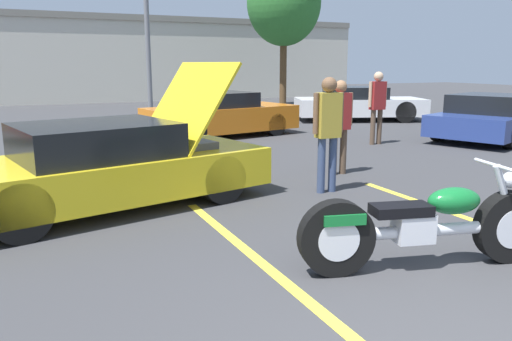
{
  "coord_description": "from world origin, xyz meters",
  "views": [
    {
      "loc": [
        -2.4,
        -1.7,
        1.93
      ],
      "look_at": [
        -0.18,
        3.1,
        0.8
      ],
      "focal_mm": 35.0,
      "sensor_mm": 36.0,
      "label": 1
    }
  ],
  "objects_px": {
    "tree_background": "(284,3)",
    "show_car_hood_open": "(110,166)",
    "spectator_by_show_car": "(340,119)",
    "spectator_midground": "(328,125)",
    "light_pole": "(148,1)",
    "motorcycle": "(426,226)",
    "spectator_near_motorcycle": "(377,101)",
    "parked_car_right_row": "(493,118)",
    "parked_car_mid_right_row": "(358,104)",
    "parked_car_mid_left_row": "(220,115)"
  },
  "relations": [
    {
      "from": "parked_car_mid_right_row",
      "to": "spectator_midground",
      "type": "distance_m",
      "value": 10.36
    },
    {
      "from": "show_car_hood_open",
      "to": "spectator_midground",
      "type": "height_order",
      "value": "show_car_hood_open"
    },
    {
      "from": "parked_car_mid_right_row",
      "to": "spectator_by_show_car",
      "type": "bearing_deg",
      "value": -107.1
    },
    {
      "from": "spectator_by_show_car",
      "to": "parked_car_mid_right_row",
      "type": "bearing_deg",
      "value": 51.73
    },
    {
      "from": "spectator_midground",
      "to": "spectator_near_motorcycle",
      "type": "bearing_deg",
      "value": 43.65
    },
    {
      "from": "parked_car_right_row",
      "to": "spectator_midground",
      "type": "height_order",
      "value": "spectator_midground"
    },
    {
      "from": "motorcycle",
      "to": "parked_car_mid_right_row",
      "type": "xyz_separation_m",
      "value": [
        7.21,
        10.96,
        0.15
      ]
    },
    {
      "from": "parked_car_mid_left_row",
      "to": "parked_car_right_row",
      "type": "bearing_deg",
      "value": -40.7
    },
    {
      "from": "light_pole",
      "to": "parked_car_mid_left_row",
      "type": "distance_m",
      "value": 6.84
    },
    {
      "from": "parked_car_right_row",
      "to": "spectator_by_show_car",
      "type": "xyz_separation_m",
      "value": [
        -6.03,
        -1.87,
        0.42
      ]
    },
    {
      "from": "motorcycle",
      "to": "parked_car_right_row",
      "type": "xyz_separation_m",
      "value": [
        7.65,
        5.75,
        0.14
      ]
    },
    {
      "from": "spectator_by_show_car",
      "to": "spectator_midground",
      "type": "bearing_deg",
      "value": -131.47
    },
    {
      "from": "motorcycle",
      "to": "spectator_by_show_car",
      "type": "relative_size",
      "value": 1.49
    },
    {
      "from": "light_pole",
      "to": "spectator_midground",
      "type": "relative_size",
      "value": 4.3
    },
    {
      "from": "tree_background",
      "to": "spectator_near_motorcycle",
      "type": "height_order",
      "value": "tree_background"
    },
    {
      "from": "parked_car_mid_right_row",
      "to": "parked_car_right_row",
      "type": "height_order",
      "value": "parked_car_right_row"
    },
    {
      "from": "light_pole",
      "to": "parked_car_right_row",
      "type": "xyz_separation_m",
      "value": [
        6.71,
        -9.36,
        -3.57
      ]
    },
    {
      "from": "spectator_by_show_car",
      "to": "parked_car_right_row",
      "type": "bearing_deg",
      "value": 17.22
    },
    {
      "from": "show_car_hood_open",
      "to": "spectator_midground",
      "type": "bearing_deg",
      "value": -22.9
    },
    {
      "from": "tree_background",
      "to": "show_car_hood_open",
      "type": "xyz_separation_m",
      "value": [
        -10.04,
        -14.02,
        -4.07
      ]
    },
    {
      "from": "tree_background",
      "to": "parked_car_right_row",
      "type": "bearing_deg",
      "value": -90.0
    },
    {
      "from": "tree_background",
      "to": "spectator_midground",
      "type": "relative_size",
      "value": 3.78
    },
    {
      "from": "show_car_hood_open",
      "to": "spectator_midground",
      "type": "distance_m",
      "value": 3.21
    },
    {
      "from": "parked_car_mid_left_row",
      "to": "parked_car_right_row",
      "type": "relative_size",
      "value": 0.95
    },
    {
      "from": "tree_background",
      "to": "parked_car_right_row",
      "type": "relative_size",
      "value": 1.46
    },
    {
      "from": "light_pole",
      "to": "spectator_by_show_car",
      "type": "relative_size",
      "value": 4.52
    },
    {
      "from": "light_pole",
      "to": "spectator_near_motorcycle",
      "type": "relative_size",
      "value": 4.27
    },
    {
      "from": "light_pole",
      "to": "motorcycle",
      "type": "distance_m",
      "value": 15.59
    },
    {
      "from": "light_pole",
      "to": "spectator_by_show_car",
      "type": "bearing_deg",
      "value": -86.53
    },
    {
      "from": "parked_car_mid_left_row",
      "to": "spectator_by_show_car",
      "type": "xyz_separation_m",
      "value": [
        0.19,
        -5.41,
        0.41
      ]
    },
    {
      "from": "spectator_by_show_car",
      "to": "spectator_midground",
      "type": "xyz_separation_m",
      "value": [
        -0.89,
        -1.0,
        0.06
      ]
    },
    {
      "from": "light_pole",
      "to": "parked_car_right_row",
      "type": "distance_m",
      "value": 12.06
    },
    {
      "from": "show_car_hood_open",
      "to": "spectator_by_show_car",
      "type": "xyz_separation_m",
      "value": [
        4.01,
        0.45,
        0.41
      ]
    },
    {
      "from": "motorcycle",
      "to": "spectator_near_motorcycle",
      "type": "height_order",
      "value": "spectator_near_motorcycle"
    },
    {
      "from": "light_pole",
      "to": "spectator_midground",
      "type": "distance_m",
      "value": 12.62
    },
    {
      "from": "parked_car_right_row",
      "to": "spectator_by_show_car",
      "type": "bearing_deg",
      "value": 176.09
    },
    {
      "from": "parked_car_mid_left_row",
      "to": "parked_car_right_row",
      "type": "distance_m",
      "value": 7.15
    },
    {
      "from": "show_car_hood_open",
      "to": "parked_car_mid_right_row",
      "type": "bearing_deg",
      "value": 25.2
    },
    {
      "from": "show_car_hood_open",
      "to": "spectator_near_motorcycle",
      "type": "distance_m",
      "value": 7.41
    },
    {
      "from": "motorcycle",
      "to": "spectator_by_show_car",
      "type": "xyz_separation_m",
      "value": [
        1.63,
        3.88,
        0.56
      ]
    },
    {
      "from": "motorcycle",
      "to": "parked_car_mid_right_row",
      "type": "height_order",
      "value": "parked_car_mid_right_row"
    },
    {
      "from": "parked_car_mid_right_row",
      "to": "spectator_near_motorcycle",
      "type": "relative_size",
      "value": 2.69
    },
    {
      "from": "light_pole",
      "to": "parked_car_mid_right_row",
      "type": "bearing_deg",
      "value": -33.52
    },
    {
      "from": "spectator_by_show_car",
      "to": "show_car_hood_open",
      "type": "bearing_deg",
      "value": -173.54
    },
    {
      "from": "show_car_hood_open",
      "to": "parked_car_mid_right_row",
      "type": "height_order",
      "value": "show_car_hood_open"
    },
    {
      "from": "light_pole",
      "to": "spectator_near_motorcycle",
      "type": "bearing_deg",
      "value": -68.43
    },
    {
      "from": "motorcycle",
      "to": "spectator_by_show_car",
      "type": "distance_m",
      "value": 4.25
    },
    {
      "from": "motorcycle",
      "to": "parked_car_mid_right_row",
      "type": "distance_m",
      "value": 13.12
    },
    {
      "from": "motorcycle",
      "to": "spectator_midground",
      "type": "height_order",
      "value": "spectator_midground"
    },
    {
      "from": "parked_car_right_row",
      "to": "spectator_by_show_car",
      "type": "height_order",
      "value": "spectator_by_show_car"
    }
  ]
}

